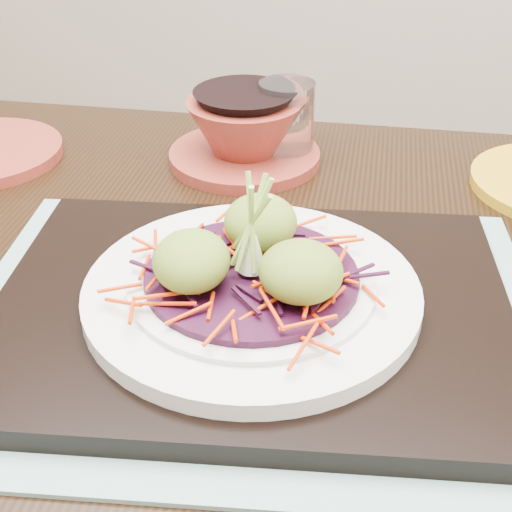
% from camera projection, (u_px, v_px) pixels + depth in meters
% --- Properties ---
extents(dining_table, '(1.19, 0.80, 0.74)m').
position_uv_depth(dining_table, '(227.00, 367.00, 0.69)').
color(dining_table, black).
rests_on(dining_table, ground).
extents(placemat, '(0.52, 0.42, 0.00)m').
position_uv_depth(placemat, '(252.00, 320.00, 0.59)').
color(placemat, gray).
rests_on(placemat, dining_table).
extents(serving_tray, '(0.45, 0.35, 0.02)m').
position_uv_depth(serving_tray, '(252.00, 308.00, 0.59)').
color(serving_tray, black).
rests_on(serving_tray, placemat).
extents(white_plate, '(0.27, 0.27, 0.02)m').
position_uv_depth(white_plate, '(252.00, 290.00, 0.58)').
color(white_plate, silver).
rests_on(white_plate, serving_tray).
extents(cabbage_bed, '(0.17, 0.17, 0.01)m').
position_uv_depth(cabbage_bed, '(252.00, 276.00, 0.57)').
color(cabbage_bed, '#310920').
rests_on(cabbage_bed, white_plate).
extents(carrot_julienne, '(0.21, 0.21, 0.01)m').
position_uv_depth(carrot_julienne, '(252.00, 267.00, 0.57)').
color(carrot_julienne, red).
rests_on(carrot_julienne, cabbage_bed).
extents(guacamole_scoops, '(0.15, 0.13, 0.05)m').
position_uv_depth(guacamole_scoops, '(251.00, 251.00, 0.56)').
color(guacamole_scoops, olive).
rests_on(guacamole_scoops, cabbage_bed).
extents(scallion_garnish, '(0.06, 0.06, 0.09)m').
position_uv_depth(scallion_garnish, '(251.00, 228.00, 0.55)').
color(scallion_garnish, '#97BC4B').
rests_on(scallion_garnish, cabbage_bed).
extents(water_glass, '(0.07, 0.07, 0.09)m').
position_uv_depth(water_glass, '(286.00, 121.00, 0.84)').
color(water_glass, white).
rests_on(water_glass, dining_table).
extents(terracotta_bowl_set, '(0.20, 0.20, 0.08)m').
position_uv_depth(terracotta_bowl_set, '(244.00, 135.00, 0.84)').
color(terracotta_bowl_set, maroon).
rests_on(terracotta_bowl_set, dining_table).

